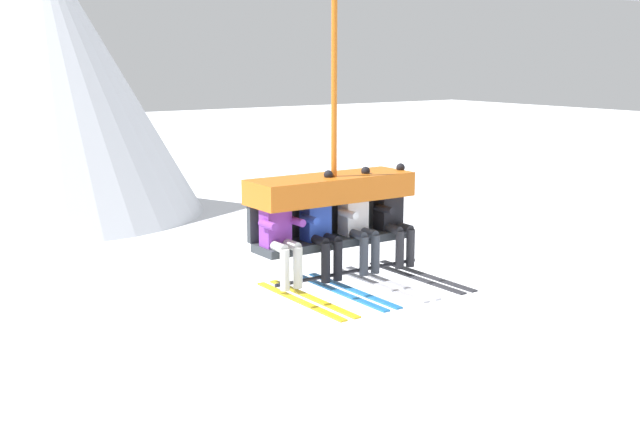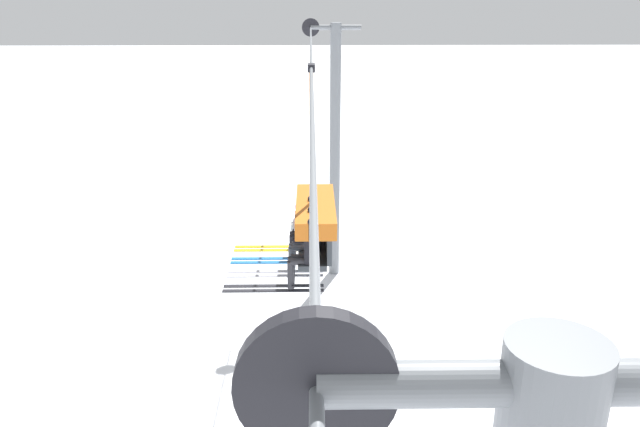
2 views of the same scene
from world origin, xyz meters
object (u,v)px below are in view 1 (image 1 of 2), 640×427
object	(u,v)px
chairlift_chair	(330,197)
skier_white	(359,221)
skier_blue	(322,227)
skier_black	(395,216)
skier_purple	(281,234)

from	to	relation	value
chairlift_chair	skier_white	world-z (taller)	chairlift_chair
skier_blue	skier_black	size ratio (longest dim) A/B	1.00
skier_blue	skier_purple	bearing A→B (deg)	-179.31
skier_purple	skier_blue	distance (m)	0.57
chairlift_chair	skier_black	bearing A→B (deg)	-14.07
skier_blue	skier_white	bearing A→B (deg)	0.00
chairlift_chair	skier_blue	bearing A→B (deg)	-142.63
skier_purple	skier_white	distance (m)	1.14
chairlift_chair	skier_white	bearing A→B (deg)	-36.73
skier_white	skier_black	distance (m)	0.57
skier_purple	skier_white	world-z (taller)	skier_white
chairlift_chair	skier_blue	distance (m)	0.46
skier_white	chairlift_chair	bearing A→B (deg)	143.27
chairlift_chair	skier_white	size ratio (longest dim) A/B	2.07
skier_purple	skier_white	bearing A→B (deg)	0.34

